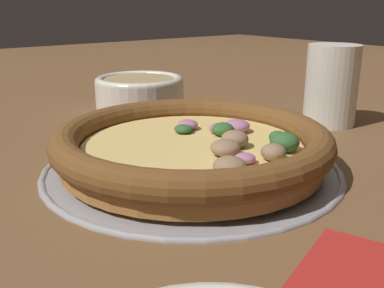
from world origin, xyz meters
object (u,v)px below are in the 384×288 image
at_px(drinking_cup, 331,85).
at_px(bowl_near, 140,92).
at_px(pizza_tray, 192,166).
at_px(pizza, 193,144).

bearing_deg(drinking_cup, bowl_near, 35.63).
bearing_deg(pizza_tray, pizza, -147.73).
relative_size(pizza, bowl_near, 2.07).
xyz_separation_m(pizza, drinking_cup, (0.02, -0.28, 0.03)).
relative_size(pizza, drinking_cup, 2.58).
xyz_separation_m(pizza_tray, drinking_cup, (0.02, -0.28, 0.06)).
bearing_deg(pizza, bowl_near, -19.96).
distance_m(bowl_near, drinking_cup, 0.31).
distance_m(pizza_tray, drinking_cup, 0.29).
height_order(pizza, bowl_near, bowl_near).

